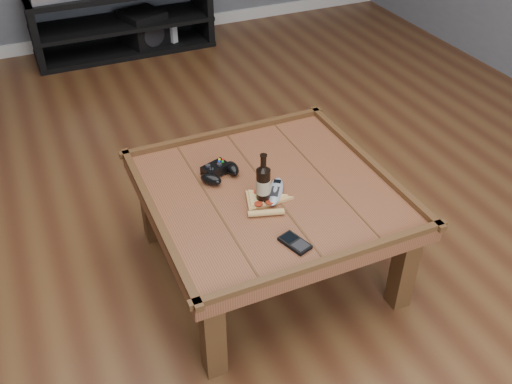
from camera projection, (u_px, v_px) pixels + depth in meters
name	position (u px, v px, depth m)	size (l,w,h in m)	color
ground	(268.00, 267.00, 2.64)	(6.00, 6.00, 0.00)	#442413
baseboard	(119.00, 34.00, 4.80)	(5.00, 0.02, 0.10)	silver
coffee_table	(269.00, 200.00, 2.41)	(1.03, 1.03, 0.48)	#5A2F19
media_console	(122.00, 21.00, 4.50)	(1.40, 0.45, 0.50)	black
beer_bottle	(263.00, 183.00, 2.25)	(0.06, 0.06, 0.22)	black
game_controller	(219.00, 172.00, 2.43)	(0.19, 0.16, 0.05)	black
pizza_slice	(263.00, 201.00, 2.29)	(0.22, 0.29, 0.03)	tan
smartphone	(295.00, 243.00, 2.09)	(0.10, 0.13, 0.02)	black
remote_control	(275.00, 191.00, 2.33)	(0.16, 0.19, 0.03)	#979DA4
subwoofer	(144.00, 30.00, 4.60)	(0.38, 0.38, 0.30)	black
game_console	(169.00, 32.00, 4.68)	(0.17, 0.22, 0.24)	slate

